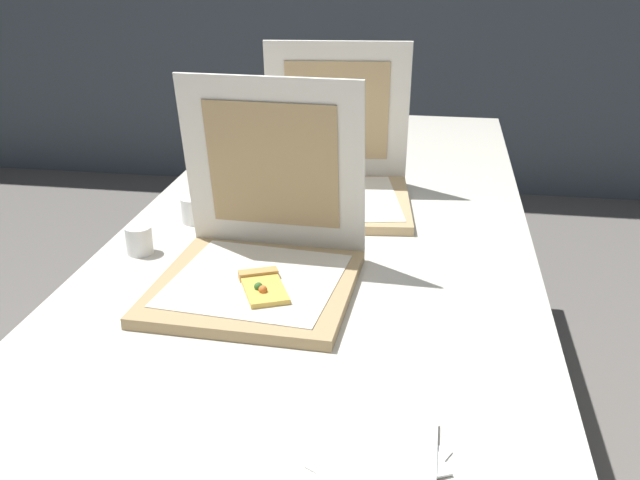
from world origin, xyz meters
The scene contains 7 objects.
table centered at (0.00, 0.65, 0.68)m, with size 0.93×2.36×0.72m.
pizza_box_front centered at (-0.08, 0.38, 0.78)m, with size 0.38×0.39×0.39m.
pizza_box_middle centered at (0.00, 0.86, 0.78)m, with size 0.41×0.41×0.39m.
cup_white_near_center centered at (-0.37, 0.48, 0.75)m, with size 0.06×0.06×0.06m, color white.
cup_white_mid centered at (-0.31, 0.67, 0.75)m, with size 0.06×0.06×0.06m, color white.
cup_white_far centered at (-0.21, 1.05, 0.75)m, with size 0.06×0.06×0.06m, color white.
napkin_pile centered at (0.19, -0.09, 0.73)m, with size 0.19×0.19×0.01m.
Camera 1 is at (0.23, -0.85, 1.36)m, focal length 40.75 mm.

